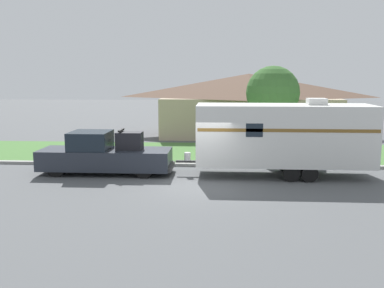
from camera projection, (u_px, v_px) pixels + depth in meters
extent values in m
plane|color=#515456|center=(200.00, 186.00, 17.35)|extent=(120.00, 120.00, 0.00)
cube|color=#999993|center=(204.00, 165.00, 21.04)|extent=(80.00, 0.30, 0.14)
cube|color=#477538|center=(206.00, 153.00, 24.64)|extent=(80.00, 7.00, 0.03)
cube|color=tan|center=(248.00, 116.00, 31.68)|extent=(12.51, 6.18, 2.82)
pyramid|color=brown|center=(249.00, 85.00, 31.32)|extent=(13.52, 6.68, 1.72)
cube|color=#4C3828|center=(251.00, 126.00, 28.72)|extent=(1.00, 0.06, 2.10)
cylinder|color=black|center=(56.00, 167.00, 18.83)|extent=(0.84, 0.28, 0.84)
cylinder|color=black|center=(69.00, 160.00, 20.36)|extent=(0.84, 0.28, 0.84)
cylinder|color=black|center=(144.00, 169.00, 18.58)|extent=(0.84, 0.28, 0.84)
cylinder|color=black|center=(150.00, 161.00, 20.11)|extent=(0.84, 0.28, 0.84)
cube|color=#282D38|center=(78.00, 159.00, 19.51)|extent=(3.36, 1.91, 0.89)
cube|color=#19232D|center=(91.00, 140.00, 19.33)|extent=(1.75, 1.76, 0.81)
cube|color=#282D38|center=(142.00, 159.00, 19.32)|extent=(2.55, 1.91, 0.89)
cube|color=#333333|center=(172.00, 167.00, 19.29)|extent=(0.12, 1.72, 0.20)
cube|color=black|center=(130.00, 141.00, 19.22)|extent=(1.15, 0.80, 0.80)
cube|color=black|center=(121.00, 130.00, 19.17)|extent=(0.10, 0.88, 0.08)
cylinder|color=black|center=(291.00, 174.00, 17.95)|extent=(0.69, 0.22, 0.69)
cylinder|color=black|center=(284.00, 164.00, 19.97)|extent=(0.69, 0.22, 0.69)
cylinder|color=black|center=(310.00, 174.00, 17.90)|extent=(0.69, 0.22, 0.69)
cylinder|color=black|center=(301.00, 164.00, 19.92)|extent=(0.69, 0.22, 0.69)
cube|color=silver|center=(284.00, 135.00, 18.73)|extent=(7.60, 2.33, 2.62)
cube|color=brown|center=(288.00, 131.00, 17.52)|extent=(7.44, 0.01, 0.14)
cube|color=#383838|center=(186.00, 161.00, 19.20)|extent=(0.96, 0.12, 0.10)
cylinder|color=silver|center=(187.00, 156.00, 19.16)|extent=(0.28, 0.28, 0.36)
cube|color=silver|center=(317.00, 102.00, 18.41)|extent=(0.80, 0.68, 0.28)
cube|color=#19232D|center=(254.00, 130.00, 17.61)|extent=(0.70, 0.01, 0.56)
cylinder|color=brown|center=(276.00, 154.00, 21.30)|extent=(0.09, 0.09, 1.09)
cube|color=silver|center=(276.00, 141.00, 21.20)|extent=(0.48, 0.20, 0.22)
cylinder|color=brown|center=(272.00, 134.00, 23.61)|extent=(0.24, 0.24, 2.40)
sphere|color=#38662D|center=(273.00, 93.00, 23.24)|extent=(2.91, 2.91, 2.91)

